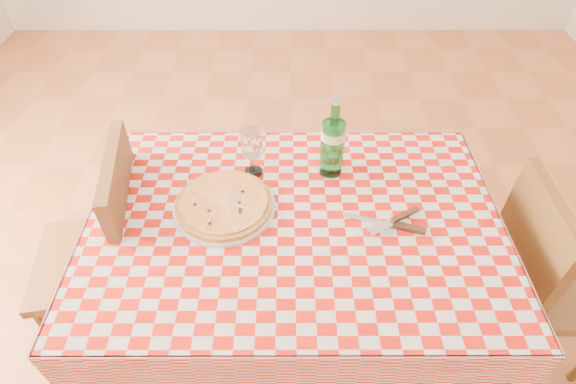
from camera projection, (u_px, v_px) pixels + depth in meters
name	position (u px, v px, depth m)	size (l,w,h in m)	color
dining_table	(294.00, 239.00, 1.48)	(1.20, 0.80, 0.75)	brown
tablecloth	(294.00, 220.00, 1.41)	(1.30, 0.90, 0.01)	#A5120A
chair_near	(542.00, 272.00, 1.59)	(0.39, 0.39, 0.86)	brown
chair_far	(110.00, 243.00, 1.64)	(0.47, 0.47, 0.91)	brown
pizza_plate	(224.00, 204.00, 1.43)	(0.33, 0.33, 0.04)	gold
water_bottle	(333.00, 138.00, 1.47)	(0.08, 0.08, 0.29)	#1A6B27
wine_glass	(252.00, 152.00, 1.50)	(0.07, 0.07, 0.18)	white
cutlery	(391.00, 222.00, 1.38)	(0.27, 0.22, 0.03)	silver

